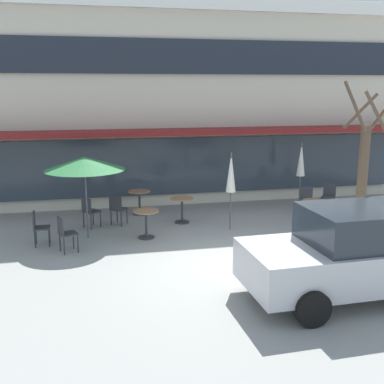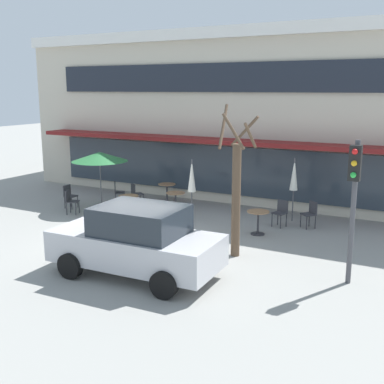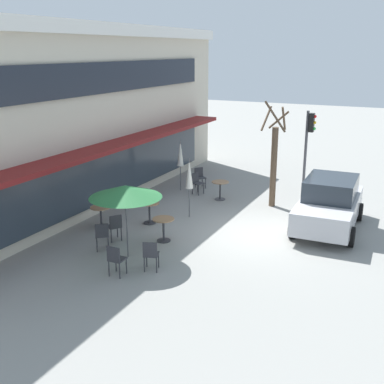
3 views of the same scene
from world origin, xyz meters
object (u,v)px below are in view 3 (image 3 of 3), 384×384
cafe_chair_4 (115,225)px  cafe_chair_1 (200,176)px  cafe_table_by_tree (149,209)px  parked_sedan (329,204)px  cafe_table_streetside (220,187)px  patio_umbrella_cream_folded (189,174)px  patio_umbrella_corner_open (180,154)px  cafe_chair_2 (197,182)px  street_tree (274,161)px  traffic_light_pole (309,137)px  cafe_chair_3 (102,234)px  patio_umbrella_green_folded (125,191)px  cafe_chair_0 (151,254)px  cafe_table_near_wall (101,214)px  cafe_table_mid_patio (163,226)px  cafe_chair_5 (116,258)px

cafe_chair_4 → cafe_chair_1: bearing=1.7°
cafe_table_by_tree → parked_sedan: parked_sedan is taller
cafe_table_streetside → cafe_chair_1: 1.96m
patio_umbrella_cream_folded → patio_umbrella_corner_open: bearing=32.5°
patio_umbrella_corner_open → cafe_chair_2: bearing=-100.0°
street_tree → traffic_light_pole: 3.22m
cafe_chair_3 → patio_umbrella_green_folded: bearing=-93.8°
patio_umbrella_corner_open → cafe_chair_0: size_ratio=2.47×
cafe_table_near_wall → patio_umbrella_corner_open: size_ratio=0.35×
cafe_chair_0 → cafe_chair_4: same height
cafe_table_mid_patio → patio_umbrella_green_folded: 2.18m
patio_umbrella_corner_open → cafe_table_near_wall: bearing=176.3°
cafe_chair_3 → parked_sedan: (4.93, -5.81, 0.35)m
traffic_light_pole → cafe_chair_2: bearing=126.5°
cafe_table_streetside → cafe_table_mid_patio: 4.89m
cafe_table_streetside → patio_umbrella_corner_open: 2.40m
cafe_table_by_tree → cafe_chair_0: 3.85m
patio_umbrella_corner_open → cafe_chair_4: size_ratio=2.47×
cafe_chair_0 → street_tree: bearing=-10.4°
cafe_table_streetside → patio_umbrella_green_folded: patio_umbrella_green_folded is taller
street_tree → traffic_light_pole: size_ratio=1.21×
patio_umbrella_corner_open → parked_sedan: (-1.92, -6.66, -0.75)m
cafe_table_near_wall → cafe_chair_3: (-1.56, -1.19, 0.01)m
patio_umbrella_corner_open → cafe_chair_1: patio_umbrella_corner_open is taller
patio_umbrella_corner_open → patio_umbrella_green_folded: bearing=-165.3°
cafe_table_mid_patio → cafe_chair_5: bearing=-178.6°
cafe_chair_1 → cafe_chair_5: bearing=-169.4°
street_tree → traffic_light_pole: street_tree is taller
patio_umbrella_green_folded → cafe_chair_2: bearing=8.1°
cafe_table_streetside → cafe_chair_4: 5.71m
cafe_chair_5 → cafe_chair_0: bearing=-45.1°
traffic_light_pole → cafe_table_by_tree: bearing=150.7°
cafe_table_near_wall → cafe_chair_2: size_ratio=0.85×
cafe_chair_0 → cafe_table_streetside: bearing=7.0°
cafe_table_by_tree → cafe_table_mid_patio: same height
cafe_table_mid_patio → cafe_chair_4: bearing=115.5°
cafe_table_by_tree → cafe_chair_5: bearing=-161.6°
cafe_chair_1 → cafe_table_streetside: bearing=-129.8°
cafe_table_by_tree → patio_umbrella_corner_open: (4.16, 0.92, 1.11)m
cafe_chair_5 → cafe_chair_2: bearing=9.8°
cafe_table_mid_patio → cafe_chair_4: (-0.67, 1.40, 0.01)m
cafe_table_mid_patio → patio_umbrella_cream_folded: 2.68m
cafe_chair_1 → cafe_chair_2: size_ratio=1.00×
patio_umbrella_green_folded → patio_umbrella_cream_folded: 3.98m
cafe_chair_1 → parked_sedan: (-2.68, -6.10, 0.35)m
cafe_chair_2 → cafe_table_streetside: bearing=-105.8°
cafe_chair_1 → cafe_chair_2: 0.96m
cafe_table_mid_patio → cafe_chair_1: cafe_chair_1 is taller
parked_sedan → street_tree: street_tree is taller
cafe_table_streetside → patio_umbrella_green_folded: size_ratio=0.35×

